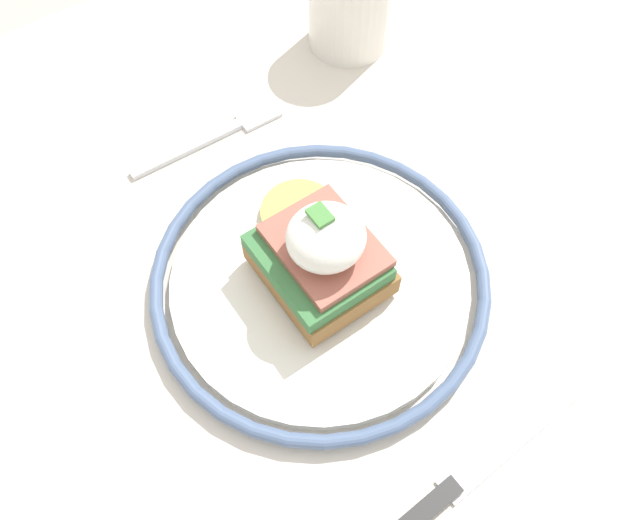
# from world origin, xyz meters

# --- Properties ---
(ground_plane) EXTENTS (6.00, 6.00, 0.00)m
(ground_plane) POSITION_xyz_m (0.00, 0.00, 0.00)
(ground_plane) COLOR #B2ADA3
(dining_table) EXTENTS (0.80, 0.91, 0.76)m
(dining_table) POSITION_xyz_m (0.00, 0.00, 0.63)
(dining_table) COLOR beige
(dining_table) RESTS_ON ground_plane
(plate) EXTENTS (0.25, 0.25, 0.02)m
(plate) POSITION_xyz_m (-0.01, -0.02, 0.76)
(plate) COLOR silver
(plate) RESTS_ON dining_table
(sandwich) EXTENTS (0.13, 0.09, 0.08)m
(sandwich) POSITION_xyz_m (-0.01, -0.02, 0.80)
(sandwich) COLOR olive
(sandwich) RESTS_ON plate
(fork) EXTENTS (0.02, 0.14, 0.00)m
(fork) POSITION_xyz_m (-0.17, -0.01, 0.76)
(fork) COLOR silver
(fork) RESTS_ON dining_table
(knife) EXTENTS (0.02, 0.18, 0.01)m
(knife) POSITION_xyz_m (0.16, -0.03, 0.76)
(knife) COLOR #2D2D2D
(knife) RESTS_ON dining_table
(cup) EXTENTS (0.07, 0.07, 0.08)m
(cup) POSITION_xyz_m (-0.20, 0.15, 0.80)
(cup) COLOR white
(cup) RESTS_ON dining_table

